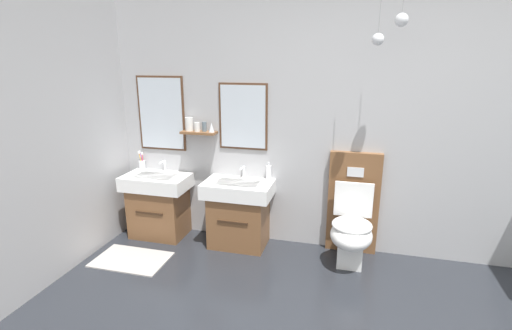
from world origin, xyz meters
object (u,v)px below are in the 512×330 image
at_px(vanity_sink_left, 159,203).
at_px(toilet, 352,222).
at_px(toothbrush_cup, 142,164).
at_px(vanity_sink_right, 239,211).
at_px(soap_dispenser, 269,172).

relative_size(vanity_sink_left, toilet, 0.67).
bearing_deg(vanity_sink_left, toothbrush_cup, 150.27).
relative_size(vanity_sink_right, toothbrush_cup, 3.24).
bearing_deg(vanity_sink_right, toothbrush_cup, 172.68).
distance_m(vanity_sink_left, toilet, 1.99).
height_order(vanity_sink_left, toothbrush_cup, toothbrush_cup).
bearing_deg(vanity_sink_left, toilet, -0.39).
xyz_separation_m(toothbrush_cup, soap_dispenser, (1.41, 0.01, 0.02)).
bearing_deg(vanity_sink_left, vanity_sink_right, 0.00).
relative_size(toilet, soap_dispenser, 5.75).
height_order(vanity_sink_left, toilet, toilet).
bearing_deg(toothbrush_cup, toilet, -4.09).
height_order(vanity_sink_left, vanity_sink_right, same).
height_order(toothbrush_cup, soap_dispenser, toothbrush_cup).
xyz_separation_m(vanity_sink_left, vanity_sink_right, (0.89, 0.00, 0.00)).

